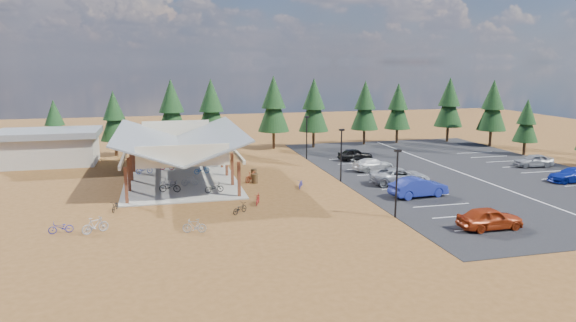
{
  "coord_description": "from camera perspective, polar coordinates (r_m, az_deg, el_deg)",
  "views": [
    {
      "loc": [
        -11.59,
        -43.7,
        11.37
      ],
      "look_at": [
        -0.5,
        1.02,
        2.47
      ],
      "focal_mm": 32.0,
      "sensor_mm": 36.0,
      "label": 1
    }
  ],
  "objects": [
    {
      "name": "ground",
      "position": [
        46.62,
        0.9,
        -3.19
      ],
      "size": [
        140.0,
        140.0,
        0.0
      ],
      "primitive_type": "plane",
      "color": "#583717",
      "rests_on": "ground"
    },
    {
      "name": "asphalt_lot",
      "position": [
        56.7,
        18.47,
        -1.19
      ],
      "size": [
        27.0,
        44.0,
        0.04
      ],
      "primitive_type": "cube",
      "color": "black",
      "rests_on": "ground"
    },
    {
      "name": "concrete_pad",
      "position": [
        51.97,
        -11.85,
        -1.89
      ],
      "size": [
        10.6,
        18.6,
        0.1
      ],
      "primitive_type": "cube",
      "color": "gray",
      "rests_on": "ground"
    },
    {
      "name": "bike_pavilion",
      "position": [
        51.28,
        -12.01,
        2.23
      ],
      "size": [
        11.65,
        19.4,
        4.97
      ],
      "color": "#513117",
      "rests_on": "concrete_pad"
    },
    {
      "name": "outbuilding",
      "position": [
        63.62,
        -25.02,
        1.45
      ],
      "size": [
        11.0,
        7.0,
        3.9
      ],
      "color": "#ADA593",
      "rests_on": "ground"
    },
    {
      "name": "lamp_post_0",
      "position": [
        38.49,
        11.99,
        -1.91
      ],
      "size": [
        0.5,
        0.25,
        5.14
      ],
      "color": "black",
      "rests_on": "ground"
    },
    {
      "name": "lamp_post_1",
      "position": [
        49.33,
        5.94,
        1.07
      ],
      "size": [
        0.5,
        0.25,
        5.14
      ],
      "color": "black",
      "rests_on": "ground"
    },
    {
      "name": "lamp_post_2",
      "position": [
        60.62,
        2.09,
        2.96
      ],
      "size": [
        0.5,
        0.25,
        5.14
      ],
      "color": "black",
      "rests_on": "ground"
    },
    {
      "name": "trash_bin_0",
      "position": [
        49.06,
        -3.7,
        -1.96
      ],
      "size": [
        0.6,
        0.6,
        0.9
      ],
      "primitive_type": "cylinder",
      "color": "#422E17",
      "rests_on": "ground"
    },
    {
      "name": "trash_bin_1",
      "position": [
        51.37,
        -3.82,
        -1.37
      ],
      "size": [
        0.6,
        0.6,
        0.9
      ],
      "primitive_type": "cylinder",
      "color": "#422E17",
      "rests_on": "ground"
    },
    {
      "name": "pine_0",
      "position": [
        67.83,
        -24.5,
        3.93
      ],
      "size": [
        3.0,
        3.0,
        6.98
      ],
      "color": "#382314",
      "rests_on": "ground"
    },
    {
      "name": "pine_1",
      "position": [
        66.07,
        -18.77,
        4.72
      ],
      "size": [
        3.43,
        3.43,
        8.0
      ],
      "color": "#382314",
      "rests_on": "ground"
    },
    {
      "name": "pine_2",
      "position": [
        65.65,
        -12.82,
        5.73
      ],
      "size": [
        4.02,
        4.02,
        9.37
      ],
      "color": "#382314",
      "rests_on": "ground"
    },
    {
      "name": "pine_3",
      "position": [
        65.78,
        -8.53,
        5.88
      ],
      "size": [
        4.02,
        4.02,
        9.36
      ],
      "color": "#382314",
      "rests_on": "ground"
    },
    {
      "name": "pine_4",
      "position": [
        67.83,
        -1.62,
        6.31
      ],
      "size": [
        4.16,
        4.16,
        9.68
      ],
      "color": "#382314",
      "rests_on": "ground"
    },
    {
      "name": "pine_5",
      "position": [
        68.76,
        2.88,
        6.19
      ],
      "size": [
        4.01,
        4.01,
        9.33
      ],
      "color": "#382314",
      "rests_on": "ground"
    },
    {
      "name": "pine_6",
      "position": [
        72.19,
        8.55,
        6.09
      ],
      "size": [
        3.81,
        3.81,
        8.88
      ],
      "color": "#382314",
      "rests_on": "ground"
    },
    {
      "name": "pine_7",
      "position": [
        74.45,
        12.12,
        5.95
      ],
      "size": [
        3.67,
        3.67,
        8.54
      ],
      "color": "#382314",
      "rests_on": "ground"
    },
    {
      "name": "pine_8",
      "position": [
        77.38,
        17.48,
        6.21
      ],
      "size": [
        3.99,
        3.99,
        9.3
      ],
      "color": "#382314",
      "rests_on": "ground"
    },
    {
      "name": "pine_12",
      "position": [
        69.7,
        24.97,
        4.05
      ],
      "size": [
        3.0,
        3.0,
        6.98
      ],
      "color": "#382314",
      "rests_on": "ground"
    },
    {
      "name": "pine_13",
      "position": [
        75.32,
        21.79,
        5.72
      ],
      "size": [
        3.9,
        3.9,
        9.08
      ],
      "color": "#382314",
      "rests_on": "ground"
    },
    {
      "name": "bike_0",
      "position": [
        46.36,
        -12.99,
        -2.79
      ],
      "size": [
        2.02,
        1.21,
        1.0
      ],
      "primitive_type": "imported",
      "rotation": [
        0.0,
        0.0,
        1.26
      ],
      "color": "black",
      "rests_on": "concrete_pad"
    },
    {
      "name": "bike_1",
      "position": [
        48.16,
        -13.18,
        -2.35
      ],
      "size": [
        1.5,
        0.45,
        0.9
      ],
      "primitive_type": "imported",
      "rotation": [
        0.0,
        0.0,
        1.55
      ],
      "color": "gray",
      "rests_on": "concrete_pad"
    },
    {
      "name": "bike_2",
      "position": [
        54.66,
        -15.69,
        -0.91
      ],
      "size": [
        1.77,
        0.93,
        0.89
      ],
      "primitive_type": "imported",
      "rotation": [
        0.0,
        0.0,
        1.78
      ],
      "color": "#182E98",
      "rests_on": "concrete_pad"
    },
    {
      "name": "bike_3",
      "position": [
        55.94,
        -13.3,
        -0.49
      ],
      "size": [
        1.64,
        0.83,
        0.95
      ],
      "primitive_type": "imported",
      "rotation": [
        0.0,
        0.0,
        1.32
      ],
      "color": "maroon",
      "rests_on": "concrete_pad"
    },
    {
      "name": "bike_4",
      "position": [
        45.57,
        -8.2,
        -2.94
      ],
      "size": [
        1.73,
        0.81,
        0.88
      ],
      "primitive_type": "imported",
      "rotation": [
        0.0,
        0.0,
        1.71
      ],
      "color": "black",
      "rests_on": "concrete_pad"
    },
    {
      "name": "bike_5",
      "position": [
        48.41,
        -10.85,
        -2.14
      ],
      "size": [
        1.65,
        0.63,
        0.97
      ],
      "primitive_type": "imported",
      "rotation": [
        0.0,
        0.0,
        1.68
      ],
      "color": "gray",
      "rests_on": "concrete_pad"
    },
    {
      "name": "bike_6",
      "position": [
        53.34,
        -9.56,
        -0.94
      ],
      "size": [
        1.79,
        1.13,
        0.89
      ],
      "primitive_type": "imported",
      "rotation": [
        0.0,
        0.0,
        1.92
      ],
      "color": "#154B8A",
      "rests_on": "concrete_pad"
    },
    {
      "name": "bike_7",
      "position": [
        57.94,
        -10.19,
        0.06
      ],
      "size": [
        1.77,
        0.74,
        1.03
      ],
      "primitive_type": "imported",
      "rotation": [
        0.0,
        0.0,
        1.42
      ],
      "color": "maroon",
      "rests_on": "concrete_pad"
    },
    {
      "name": "bike_8",
      "position": [
        42.11,
        -18.64,
        -4.77
      ],
      "size": [
        0.79,
        1.58,
        0.79
      ],
      "primitive_type": "imported",
      "rotation": [
        0.0,
        0.0,
        -0.18
      ],
      "color": "black",
      "rests_on": "ground"
    },
    {
      "name": "bike_9",
      "position": [
        37.2,
        -20.64,
        -6.7
      ],
      "size": [
        1.87,
        1.33,
        1.11
      ],
      "primitive_type": "imported",
      "rotation": [
        0.0,
        0.0,
        2.06
      ],
      "color": "#919299",
      "rests_on": "ground"
    },
    {
      "name": "bike_10",
      "position": [
        38.08,
        -23.94,
        -6.76
      ],
      "size": [
        1.64,
        0.74,
        0.83
      ],
      "primitive_type": "imported",
      "rotation": [
        0.0,
        0.0,
        4.83
      ],
      "color": "navy",
      "rests_on": "ground"
    },
    {
      "name": "bike_11",
      "position": [
        41.74,
        -3.38,
        -4.23
      ],
      "size": [
        0.93,
        1.61,
        0.93
      ],
      "primitive_type": "imported",
      "rotation": [
        0.0,
        0.0,
        -0.33
      ],
      "color": "maroon",
      "rests_on": "ground"
    },
    {
      "name": "bike_12",
      "position": [
        39.43,
        -5.37,
        -5.26
      ],
      "size": [
        1.52,
        1.46,
        0.82
      ],
      "primitive_type": "imported",
      "rotation": [
        0.0,
        0.0,
        2.32
      ],
      "color": "black",
      "rests_on": "ground"
    },
    {
      "name": "bike_13",
      "position": [
        35.51,
        -10.36,
        -7.1
      ],
      "size": [
        1.69,
        0.81,
        0.98
      ],
      "primitive_type": "imported",
      "rotation": [
        0.0,
        0.0,
        4.49
      ],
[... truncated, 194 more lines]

